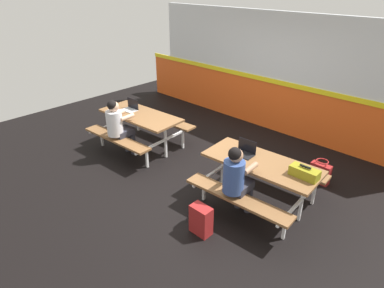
{
  "coord_description": "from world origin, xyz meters",
  "views": [
    {
      "loc": [
        3.62,
        -3.82,
        3.23
      ],
      "look_at": [
        0.0,
        -0.03,
        0.55
      ],
      "focal_mm": 30.82,
      "sensor_mm": 36.0,
      "label": 1
    }
  ],
  "objects_px": {
    "tote_bag_bright": "(320,173)",
    "student_further": "(237,177)",
    "laptop_dark": "(245,151)",
    "picnic_table_right": "(261,171)",
    "student_nearer": "(118,124)",
    "laptop_silver": "(131,108)",
    "toolbox_grey": "(304,173)",
    "picnic_table_left": "(141,122)",
    "backpack_dark": "(201,220)"
  },
  "relations": [
    {
      "from": "tote_bag_bright",
      "to": "student_further",
      "type": "bearing_deg",
      "value": -105.83
    },
    {
      "from": "laptop_dark",
      "to": "tote_bag_bright",
      "type": "bearing_deg",
      "value": 56.68
    },
    {
      "from": "picnic_table_right",
      "to": "laptop_dark",
      "type": "bearing_deg",
      "value": 177.17
    },
    {
      "from": "student_nearer",
      "to": "laptop_silver",
      "type": "distance_m",
      "value": 0.68
    },
    {
      "from": "laptop_dark",
      "to": "tote_bag_bright",
      "type": "relative_size",
      "value": 0.78
    },
    {
      "from": "laptop_silver",
      "to": "toolbox_grey",
      "type": "xyz_separation_m",
      "value": [
        3.82,
        0.1,
        0.02
      ]
    },
    {
      "from": "toolbox_grey",
      "to": "tote_bag_bright",
      "type": "xyz_separation_m",
      "value": [
        -0.2,
        1.17,
        -0.62
      ]
    },
    {
      "from": "picnic_table_left",
      "to": "laptop_dark",
      "type": "xyz_separation_m",
      "value": [
        2.5,
        0.09,
        0.21
      ]
    },
    {
      "from": "student_further",
      "to": "toolbox_grey",
      "type": "height_order",
      "value": "student_further"
    },
    {
      "from": "picnic_table_left",
      "to": "tote_bag_bright",
      "type": "distance_m",
      "value": 3.55
    },
    {
      "from": "student_further",
      "to": "toolbox_grey",
      "type": "xyz_separation_m",
      "value": [
        0.7,
        0.6,
        0.1
      ]
    },
    {
      "from": "picnic_table_left",
      "to": "tote_bag_bright",
      "type": "height_order",
      "value": "picnic_table_left"
    },
    {
      "from": "picnic_table_left",
      "to": "picnic_table_right",
      "type": "xyz_separation_m",
      "value": [
        2.83,
        0.07,
        0.0
      ]
    },
    {
      "from": "picnic_table_left",
      "to": "student_further",
      "type": "bearing_deg",
      "value": -9.93
    },
    {
      "from": "tote_bag_bright",
      "to": "backpack_dark",
      "type": "bearing_deg",
      "value": -105.0
    },
    {
      "from": "picnic_table_right",
      "to": "student_further",
      "type": "height_order",
      "value": "student_further"
    },
    {
      "from": "tote_bag_bright",
      "to": "toolbox_grey",
      "type": "bearing_deg",
      "value": -80.38
    },
    {
      "from": "backpack_dark",
      "to": "tote_bag_bright",
      "type": "relative_size",
      "value": 1.02
    },
    {
      "from": "toolbox_grey",
      "to": "picnic_table_right",
      "type": "bearing_deg",
      "value": -176.33
    },
    {
      "from": "picnic_table_left",
      "to": "toolbox_grey",
      "type": "xyz_separation_m",
      "value": [
        3.49,
        0.12,
        0.24
      ]
    },
    {
      "from": "student_further",
      "to": "toolbox_grey",
      "type": "bearing_deg",
      "value": 40.66
    },
    {
      "from": "student_further",
      "to": "picnic_table_left",
      "type": "bearing_deg",
      "value": 170.07
    },
    {
      "from": "picnic_table_right",
      "to": "student_further",
      "type": "bearing_deg",
      "value": -94.61
    },
    {
      "from": "student_nearer",
      "to": "laptop_silver",
      "type": "xyz_separation_m",
      "value": [
        -0.36,
        0.57,
        0.08
      ]
    },
    {
      "from": "student_nearer",
      "to": "backpack_dark",
      "type": "xyz_separation_m",
      "value": [
        2.63,
        -0.52,
        -0.49
      ]
    },
    {
      "from": "laptop_dark",
      "to": "backpack_dark",
      "type": "bearing_deg",
      "value": -82.41
    },
    {
      "from": "student_further",
      "to": "laptop_dark",
      "type": "distance_m",
      "value": 0.65
    },
    {
      "from": "laptop_silver",
      "to": "tote_bag_bright",
      "type": "height_order",
      "value": "laptop_silver"
    },
    {
      "from": "tote_bag_bright",
      "to": "picnic_table_right",
      "type": "bearing_deg",
      "value": -110.66
    },
    {
      "from": "toolbox_grey",
      "to": "student_nearer",
      "type": "bearing_deg",
      "value": -169.03
    },
    {
      "from": "picnic_table_right",
      "to": "picnic_table_left",
      "type": "bearing_deg",
      "value": -178.52
    },
    {
      "from": "student_further",
      "to": "backpack_dark",
      "type": "xyz_separation_m",
      "value": [
        -0.13,
        -0.59,
        -0.49
      ]
    },
    {
      "from": "picnic_table_left",
      "to": "laptop_silver",
      "type": "height_order",
      "value": "laptop_silver"
    },
    {
      "from": "picnic_table_right",
      "to": "laptop_dark",
      "type": "height_order",
      "value": "laptop_dark"
    },
    {
      "from": "picnic_table_left",
      "to": "laptop_dark",
      "type": "bearing_deg",
      "value": 2.04
    },
    {
      "from": "laptop_silver",
      "to": "toolbox_grey",
      "type": "distance_m",
      "value": 3.82
    },
    {
      "from": "laptop_silver",
      "to": "tote_bag_bright",
      "type": "relative_size",
      "value": 0.78
    },
    {
      "from": "tote_bag_bright",
      "to": "picnic_table_left",
      "type": "bearing_deg",
      "value": -158.62
    },
    {
      "from": "picnic_table_left",
      "to": "backpack_dark",
      "type": "distance_m",
      "value": 2.89
    },
    {
      "from": "picnic_table_right",
      "to": "tote_bag_bright",
      "type": "bearing_deg",
      "value": 69.34
    },
    {
      "from": "laptop_silver",
      "to": "backpack_dark",
      "type": "distance_m",
      "value": 3.23
    },
    {
      "from": "toolbox_grey",
      "to": "student_further",
      "type": "bearing_deg",
      "value": -139.34
    },
    {
      "from": "student_further",
      "to": "backpack_dark",
      "type": "relative_size",
      "value": 2.74
    },
    {
      "from": "student_further",
      "to": "tote_bag_bright",
      "type": "distance_m",
      "value": 1.92
    },
    {
      "from": "picnic_table_right",
      "to": "student_nearer",
      "type": "xyz_separation_m",
      "value": [
        -2.8,
        -0.63,
        0.13
      ]
    },
    {
      "from": "picnic_table_right",
      "to": "student_further",
      "type": "relative_size",
      "value": 1.49
    },
    {
      "from": "laptop_silver",
      "to": "laptop_dark",
      "type": "xyz_separation_m",
      "value": [
        2.83,
        0.07,
        0.0
      ]
    },
    {
      "from": "picnic_table_right",
      "to": "tote_bag_bright",
      "type": "xyz_separation_m",
      "value": [
        0.46,
        1.21,
        -0.38
      ]
    },
    {
      "from": "backpack_dark",
      "to": "student_nearer",
      "type": "bearing_deg",
      "value": 168.86
    },
    {
      "from": "student_further",
      "to": "student_nearer",
      "type": "bearing_deg",
      "value": -178.58
    }
  ]
}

